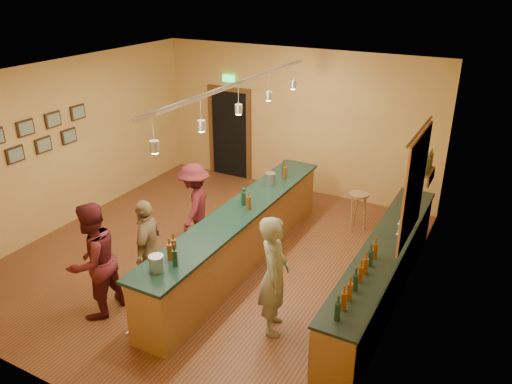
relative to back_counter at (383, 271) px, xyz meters
The scene contains 18 objects.
floor 3.01m from the back_counter, behind, with size 7.00×7.00×0.00m, color #5A2A19.
ceiling 4.03m from the back_counter, behind, with size 6.50×7.00×0.02m, color silver.
wall_back 4.59m from the back_counter, 131.80° to the left, with size 6.50×0.02×3.20m, color #C6884A.
wall_front 4.86m from the back_counter, 128.91° to the right, with size 6.50×0.02×3.20m, color #C6884A.
wall_left 6.32m from the back_counter, behind, with size 0.02×7.00×3.20m, color #C6884A.
wall_right 1.16m from the back_counter, 32.52° to the right, with size 0.02×7.00×3.20m, color #C6884A.
doorway 5.75m from the back_counter, 144.79° to the left, with size 1.15×0.09×2.48m.
tapestry 1.41m from the back_counter, 40.29° to the left, with size 0.03×1.40×1.60m, color #AA2229.
bottle_shelf 2.10m from the back_counter, 83.32° to the left, with size 0.17×0.55×0.54m.
picture_grid 6.42m from the back_counter, behind, with size 0.06×2.20×0.70m, color #382111, non-canonical shape.
back_counter is the anchor object (origin of this frame).
tasting_bar 2.40m from the back_counter, behind, with size 0.73×5.10×1.38m.
pendant_track 3.46m from the back_counter, behind, with size 0.11×4.60×0.50m.
bartender 1.87m from the back_counter, 128.70° to the right, with size 0.64×0.42×1.76m, color gray.
customer_a 4.28m from the back_counter, 146.98° to the right, with size 0.86×0.67×1.77m, color #59191E.
customer_b 3.59m from the back_counter, 154.66° to the right, with size 0.93×0.39×1.59m, color #997A51.
customer_c 3.47m from the back_counter, behind, with size 1.03×0.59×1.59m, color #59191E.
bar_stool 2.27m from the back_counter, 116.99° to the left, with size 0.37×0.37×0.77m.
Camera 1 is at (4.32, -6.40, 4.67)m, focal length 35.00 mm.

